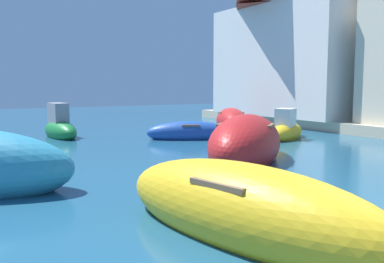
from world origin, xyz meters
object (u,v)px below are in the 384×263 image
at_px(moored_boat_4, 190,133).
at_px(moored_boat_9, 60,128).
at_px(moored_boat_2, 246,144).
at_px(moored_boat_6, 231,121).
at_px(moored_boat_0, 243,209).
at_px(moored_boat_10, 287,130).
at_px(waterfront_building_annex, 304,50).
at_px(waterfront_building_far, 296,53).

xyz_separation_m(moored_boat_4, moored_boat_9, (-4.56, 3.48, 0.13)).
xyz_separation_m(moored_boat_2, moored_boat_6, (5.13, 7.93, -0.11)).
relative_size(moored_boat_0, moored_boat_10, 1.68).
height_order(moored_boat_0, moored_boat_6, moored_boat_0).
height_order(moored_boat_0, moored_boat_9, moored_boat_9).
height_order(moored_boat_4, moored_boat_9, moored_boat_9).
distance_m(moored_boat_0, moored_boat_6, 15.85).
height_order(moored_boat_10, waterfront_building_annex, waterfront_building_annex).
bearing_deg(waterfront_building_annex, waterfront_building_far, 90.00).
distance_m(moored_boat_0, moored_boat_4, 11.44).
xyz_separation_m(moored_boat_0, moored_boat_9, (0.44, 13.77, 0.01)).
xyz_separation_m(moored_boat_9, waterfront_building_far, (14.55, 0.84, 3.82)).
distance_m(moored_boat_10, waterfront_building_annex, 9.35).
xyz_separation_m(moored_boat_6, moored_boat_9, (-8.61, 0.76, 0.02)).
relative_size(moored_boat_6, moored_boat_10, 1.43).
bearing_deg(moored_boat_4, moored_boat_0, 89.80).
height_order(moored_boat_0, moored_boat_10, moored_boat_10).
bearing_deg(moored_boat_6, moored_boat_10, -156.41).
height_order(moored_boat_6, waterfront_building_far, waterfront_building_far).
xyz_separation_m(moored_boat_2, moored_boat_9, (-3.49, 8.69, -0.09)).
xyz_separation_m(moored_boat_2, waterfront_building_annex, (11.06, 8.81, 3.88)).
xyz_separation_m(moored_boat_6, moored_boat_10, (-0.44, -4.64, -0.04)).
xyz_separation_m(moored_boat_0, waterfront_building_far, (14.98, 14.61, 3.83)).
xyz_separation_m(moored_boat_4, waterfront_building_annex, (9.99, 3.60, 4.10)).
xyz_separation_m(moored_boat_4, moored_boat_10, (3.62, -1.92, 0.07)).
bearing_deg(moored_boat_2, moored_boat_6, -164.69).
bearing_deg(moored_boat_4, moored_boat_10, 177.68).
relative_size(moored_boat_0, waterfront_building_annex, 0.51).
height_order(moored_boat_9, waterfront_building_annex, waterfront_building_annex).
distance_m(moored_boat_2, waterfront_building_annex, 14.67).
xyz_separation_m(moored_boat_0, moored_boat_4, (5.00, 10.29, -0.12)).
relative_size(moored_boat_0, moored_boat_9, 1.64).
bearing_deg(waterfront_building_annex, moored_boat_4, -160.20).
bearing_deg(moored_boat_9, moored_boat_4, 49.17).
xyz_separation_m(moored_boat_10, waterfront_building_annex, (6.37, 5.52, 4.03)).
height_order(moored_boat_0, moored_boat_2, moored_boat_2).
bearing_deg(moored_boat_2, waterfront_building_far, 178.94).
distance_m(moored_boat_0, moored_boat_10, 12.01).
height_order(moored_boat_2, moored_boat_4, moored_boat_2).
xyz_separation_m(moored_boat_2, waterfront_building_far, (11.06, 9.53, 3.73)).
distance_m(moored_boat_4, waterfront_building_far, 11.57).
bearing_deg(moored_boat_0, moored_boat_10, 121.21).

